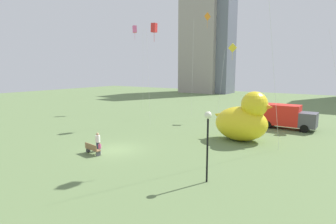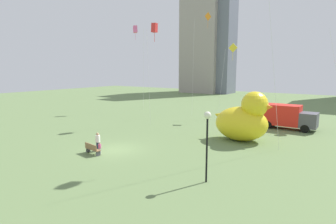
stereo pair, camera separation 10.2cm
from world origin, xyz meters
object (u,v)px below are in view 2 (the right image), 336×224
Objects in this scene: person_child at (100,148)px; lamppost at (207,129)px; kite_orange at (206,22)px; park_bench at (92,149)px; person_adult at (98,141)px; kite_red at (154,28)px; kite_yellow at (232,51)px; kite_pink at (135,30)px; giant_inflatable_duck at (243,120)px; box_truck at (286,117)px.

lamppost is (10.01, -0.32, 2.87)m from person_child.
park_bench is at bearing -85.11° from kite_orange.
lamppost is (10.71, -0.76, 2.50)m from person_adult.
kite_orange is (-2.14, 24.97, 13.71)m from park_bench.
park_bench is at bearing -75.28° from kite_red.
kite_yellow is at bearing 53.04° from kite_red.
kite_yellow is at bearing 4.10° from kite_pink.
person_child is 0.16× the size of giant_inflatable_duck.
giant_inflatable_duck is at bearing -23.91° from kite_pink.
box_truck is 0.41× the size of kite_orange.
box_truck is at bearing 58.51° from person_adult.
person_child is at bearing -84.07° from kite_orange.
person_adult is 0.91m from person_child.
lamppost is 0.29× the size of kite_orange.
person_child is 0.07× the size of kite_red.
lamppost is at bearing -43.66° from kite_red.
kite_red is at bearing -38.45° from kite_pink.
box_truck is at bearing -3.60° from kite_pink.
kite_red reaches higher than park_bench.
kite_orange is at bearing 94.89° from park_bench.
person_child is at bearing -73.11° from kite_red.
person_adult is 0.27× the size of giant_inflatable_duck.
kite_pink is at bearing 122.09° from park_bench.
person_child is 13.90m from giant_inflatable_duck.
kite_pink reaches higher than giant_inflatable_duck.
giant_inflatable_duck is at bearing 52.09° from park_bench.
kite_orange is (-1.84, 24.07, 13.30)m from person_adult.
park_bench is at bearing -98.11° from kite_yellow.
person_child is 0.21× the size of lamppost.
person_adult is at bearing -85.62° from kite_orange.
kite_yellow is at bearing 82.77° from person_child.
kite_yellow is (-5.68, 11.01, 7.43)m from giant_inflatable_duck.
person_adult is 22.01m from box_truck.
kite_red is at bearing -126.96° from kite_yellow.
person_adult is at bearing -131.15° from giant_inflatable_duck.
park_bench is 1.10× the size of person_adult.
kite_yellow reaches higher than park_bench.
lamppost is (10.42, 0.15, 2.91)m from park_bench.
person_child is 23.86m from kite_yellow.
kite_red is at bearing 106.89° from person_child.
person_adult reaches higher than park_bench.
kite_red reaches higher than person_adult.
giant_inflatable_duck is (9.16, 10.48, 1.21)m from person_adult.
kite_pink reaches higher than box_truck.
kite_pink is (-23.71, 21.06, 10.10)m from lamppost.
kite_pink is at bearing -175.90° from kite_yellow.
giant_inflatable_duck is 11.42m from lamppost.
box_truck is at bearing 74.27° from giant_inflatable_duck.
kite_yellow reaches higher than box_truck.
kite_red reaches higher than giant_inflatable_duck.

